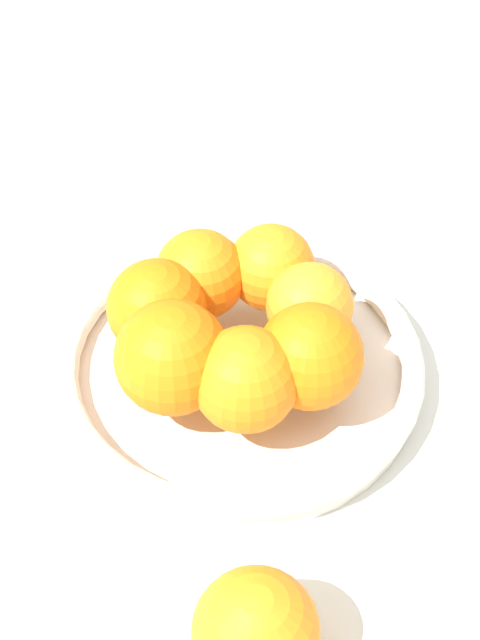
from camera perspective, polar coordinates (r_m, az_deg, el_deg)
The scene contains 4 objects.
ground_plane at distance 0.83m, azimuth 0.00°, elevation -3.27°, with size 4.00×4.00×0.00m, color silver.
fruit_bowl at distance 0.82m, azimuth 0.00°, elevation -2.54°, with size 0.28×0.28×0.03m.
orange_pile at distance 0.77m, azimuth -0.43°, elevation -0.35°, with size 0.19×0.19×0.08m.
stray_orange at distance 0.67m, azimuth 0.84°, elevation -16.25°, with size 0.08×0.08×0.08m, color orange.
Camera 1 is at (0.51, -0.18, 0.63)m, focal length 60.00 mm.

